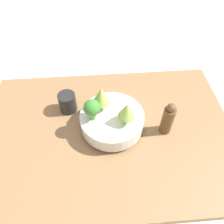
{
  "coord_description": "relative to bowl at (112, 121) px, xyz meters",
  "views": [
    {
      "loc": [
        -0.03,
        -0.48,
        0.74
      ],
      "look_at": [
        0.01,
        0.02,
        0.13
      ],
      "focal_mm": 35.0,
      "sensor_mm": 36.0,
      "label": 1
    }
  ],
  "objects": [
    {
      "name": "ground_plane",
      "position": [
        -0.01,
        -0.02,
        -0.07
      ],
      "size": [
        6.0,
        6.0,
        0.0
      ],
      "primitive_type": "plane",
      "color": "beige"
    },
    {
      "name": "table",
      "position": [
        -0.01,
        -0.02,
        -0.06
      ],
      "size": [
        0.98,
        0.68,
        0.03
      ],
      "color": "olive",
      "rests_on": "ground_plane"
    },
    {
      "name": "bowl",
      "position": [
        0.0,
        0.0,
        0.0
      ],
      "size": [
        0.24,
        0.24,
        0.07
      ],
      "color": "silver",
      "rests_on": "table"
    },
    {
      "name": "broccoli_floret_left",
      "position": [
        -0.07,
        -0.01,
        0.08
      ],
      "size": [
        0.06,
        0.06,
        0.09
      ],
      "color": "#609347",
      "rests_on": "bowl"
    },
    {
      "name": "romanesco_piece_near",
      "position": [
        0.05,
        -0.03,
        0.09
      ],
      "size": [
        0.06,
        0.06,
        0.1
      ],
      "color": "#7AB256",
      "rests_on": "bowl"
    },
    {
      "name": "romanesco_piece_far",
      "position": [
        -0.04,
        0.04,
        0.09
      ],
      "size": [
        0.07,
        0.07,
        0.1
      ],
      "color": "#6BA34C",
      "rests_on": "bowl"
    },
    {
      "name": "cup",
      "position": [
        -0.17,
        0.11,
        -0.0
      ],
      "size": [
        0.07,
        0.07,
        0.08
      ],
      "color": "black",
      "rests_on": "table"
    },
    {
      "name": "pepper_mill",
      "position": [
        0.2,
        -0.03,
        0.03
      ],
      "size": [
        0.04,
        0.04,
        0.15
      ],
      "color": "brown",
      "rests_on": "table"
    }
  ]
}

